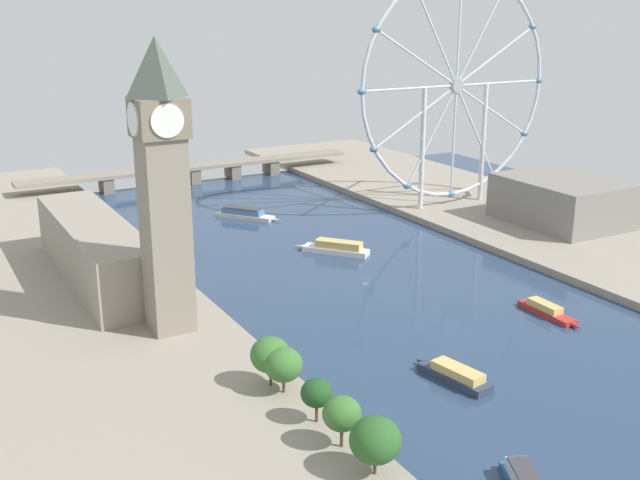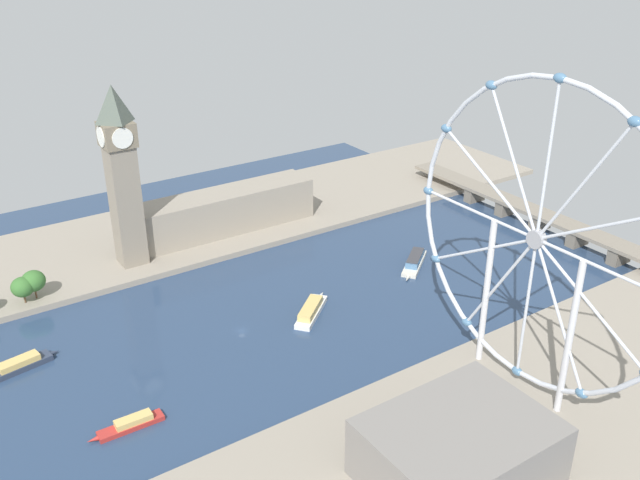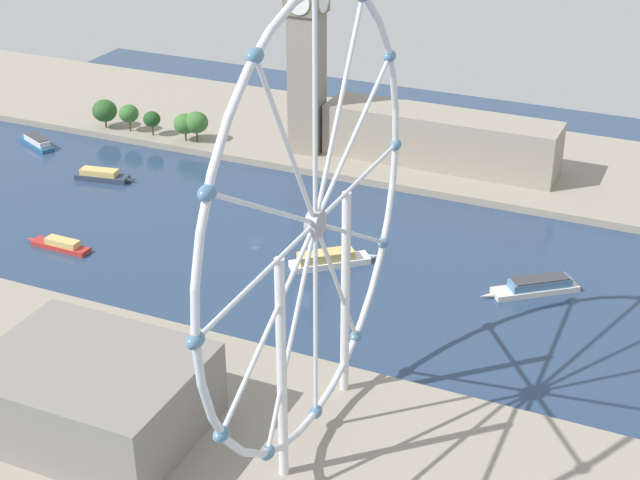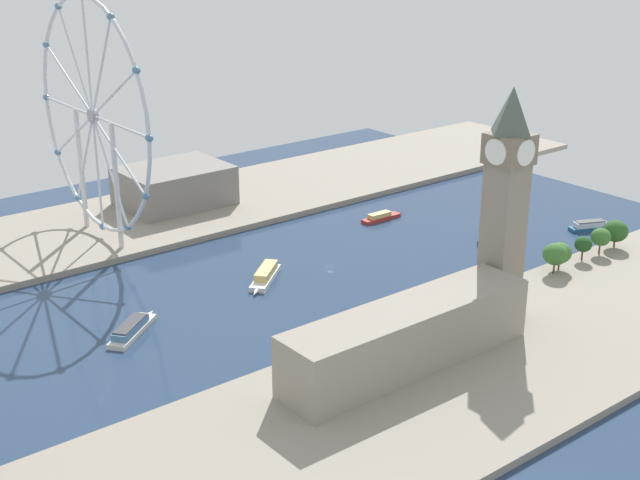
# 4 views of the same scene
# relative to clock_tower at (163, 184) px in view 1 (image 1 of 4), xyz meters

# --- Properties ---
(ground_plane) EXTENTS (387.59, 387.59, 0.00)m
(ground_plane) POSITION_rel_clock_tower_xyz_m (83.55, 17.24, -49.73)
(ground_plane) COLOR navy
(riverbank_left) EXTENTS (90.00, 520.00, 3.00)m
(riverbank_left) POSITION_rel_clock_tower_xyz_m (-25.24, 17.24, -48.23)
(riverbank_left) COLOR gray
(riverbank_left) RESTS_ON ground_plane
(riverbank_right) EXTENTS (90.00, 520.00, 3.00)m
(riverbank_right) POSITION_rel_clock_tower_xyz_m (192.35, 17.24, -48.23)
(riverbank_right) COLOR gray
(riverbank_right) RESTS_ON ground_plane
(clock_tower) EXTENTS (15.93, 15.93, 89.82)m
(clock_tower) POSITION_rel_clock_tower_xyz_m (0.00, 0.00, 0.00)
(clock_tower) COLOR gray
(clock_tower) RESTS_ON riverbank_left
(parliament_block) EXTENTS (22.00, 100.03, 22.33)m
(parliament_block) POSITION_rel_clock_tower_xyz_m (-9.04, 58.01, -35.57)
(parliament_block) COLOR gray
(parliament_block) RESTS_ON riverbank_left
(tree_row_embankment) EXTENTS (13.16, 59.22, 13.82)m
(tree_row_embankment) POSITION_rel_clock_tower_xyz_m (12.12, -72.75, -38.36)
(tree_row_embankment) COLOR #513823
(tree_row_embankment) RESTS_ON riverbank_left
(ferris_wheel) EXTENTS (114.15, 3.20, 116.09)m
(ferris_wheel) POSITION_rel_clock_tower_xyz_m (177.13, 83.89, 12.26)
(ferris_wheel) COLOR silver
(ferris_wheel) RESTS_ON riverbank_right
(riverside_hall) EXTENTS (42.59, 55.40, 20.75)m
(riverside_hall) POSITION_rel_clock_tower_xyz_m (200.00, 30.95, -36.35)
(riverside_hall) COLOR gray
(riverside_hall) RESTS_ON riverbank_right
(river_bridge) EXTENTS (199.59, 13.94, 10.27)m
(river_bridge) POSITION_rel_clock_tower_xyz_m (83.55, 208.04, -42.30)
(river_bridge) COLOR gray
(river_bridge) RESTS_ON ground_plane
(tour_boat_0) EXTENTS (24.64, 30.01, 5.19)m
(tour_boat_0) POSITION_rel_clock_tower_xyz_m (78.03, 119.76, -47.52)
(tour_boat_0) COLOR beige
(tour_boat_0) RESTS_ON ground_plane
(tour_boat_1) EXTENTS (24.79, 28.42, 5.52)m
(tour_boat_1) POSITION_rel_clock_tower_xyz_m (89.08, 49.47, -47.37)
(tour_boat_1) COLOR white
(tour_boat_1) RESTS_ON ground_plane
(tour_boat_2) EXTENTS (10.29, 26.87, 4.73)m
(tour_boat_2) POSITION_rel_clock_tower_xyz_m (59.25, -67.49, -47.71)
(tour_boat_2) COLOR #2D384C
(tour_boat_2) RESTS_ON ground_plane
(tour_boat_3) EXTENTS (5.63, 27.12, 4.07)m
(tour_boat_3) POSITION_rel_clock_tower_xyz_m (117.28, -44.62, -48.10)
(tour_boat_3) COLOR #B22D28
(tour_boat_3) RESTS_ON ground_plane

